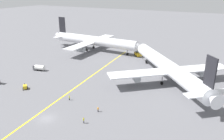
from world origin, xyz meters
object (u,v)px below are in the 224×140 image
Objects in this scene: gse_gpu_cart_small at (25,87)px; ground_crew_ramp_agent_by_cones at (84,120)px; pushback_tug at (138,54)px; airliner_being_pushed at (168,67)px; ground_crew_wing_walker_right at (98,109)px; ground_crew_marshaller_foreground at (69,98)px; gse_fuel_bowser_stubby at (39,67)px; airliner_at_gate_left at (94,41)px.

gse_gpu_cart_small reaches higher than ground_crew_ramp_agent_by_cones.
ground_crew_ramp_agent_by_cones is at bearing -81.14° from pushback_tug.
airliner_being_pushed is at bearing 35.79° from gse_gpu_cart_small.
gse_gpu_cart_small is 1.69× the size of ground_crew_wing_walker_right.
ground_crew_marshaller_foreground is (-1.30, -54.60, -0.34)m from pushback_tug.
gse_fuel_bowser_stubby reaches higher than gse_gpu_cart_small.
ground_crew_marshaller_foreground reaches higher than ground_crew_wing_walker_right.
airliner_being_pushed is at bearing -27.36° from airliner_at_gate_left.
airliner_being_pushed is 27.49× the size of ground_crew_ramp_agent_by_cones.
gse_fuel_bowser_stubby is (-50.57, -13.95, -4.03)m from airliner_being_pushed.
pushback_tug is at bearing 53.57° from gse_fuel_bowser_stubby.
gse_gpu_cart_small is 18.51m from ground_crew_marshaller_foreground.
ground_crew_wing_walker_right is (-11.34, -31.11, -4.56)m from airliner_being_pushed.
pushback_tug is 4.48× the size of ground_crew_ramp_agent_by_cones.
airliner_at_gate_left is 58.73m from ground_crew_marshaller_foreground.
airliner_being_pushed reaches higher than ground_crew_ramp_agent_by_cones.
gse_fuel_bowser_stubby is at bearing -164.58° from airliner_being_pushed.
airliner_being_pushed is 37.36m from ground_crew_marshaller_foreground.
gse_gpu_cart_small is (5.45, -54.01, -4.58)m from airliner_at_gate_left.
pushback_tug is at bearing 70.26° from gse_gpu_cart_small.
pushback_tug is 48.88m from gse_fuel_bowser_stubby.
pushback_tug is at bearing 130.32° from airliner_being_pushed.
ground_crew_wing_walker_right is at bearing -79.77° from pushback_tug.
ground_crew_marshaller_foreground is at bearing 1.79° from gse_gpu_cart_small.
ground_crew_ramp_agent_by_cones is (29.63, -7.87, 0.09)m from gse_gpu_cart_small.
pushback_tug is 1.47× the size of gse_fuel_bowser_stubby.
airliner_being_pushed reaches higher than gse_fuel_bowser_stubby.
gse_gpu_cart_small is at bearing -178.21° from ground_crew_marshaller_foreground.
gse_fuel_bowser_stubby is 42.82m from ground_crew_wing_walker_right.
airliner_at_gate_left reaches higher than ground_crew_marshaller_foreground.
airliner_being_pushed is 8.99× the size of gse_fuel_bowser_stubby.
gse_gpu_cart_small is 30.02m from ground_crew_wing_walker_right.
gse_fuel_bowser_stubby is (-9.23, 15.85, 0.54)m from gse_gpu_cart_small.
airliner_being_pushed reaches higher than ground_crew_wing_walker_right.
gse_fuel_bowser_stubby is at bearing -95.65° from airliner_at_gate_left.
pushback_tug is at bearing 88.64° from ground_crew_marshaller_foreground.
ground_crew_wing_walker_right is at bearing -57.35° from airliner_at_gate_left.
pushback_tug reaches higher than ground_crew_marshaller_foreground.
airliner_being_pushed is 39.70m from ground_crew_ramp_agent_by_cones.
airliner_being_pushed is at bearing 72.74° from ground_crew_ramp_agent_by_cones.
gse_fuel_bowser_stubby reaches higher than ground_crew_wing_walker_right.
gse_gpu_cart_small reaches higher than ground_crew_wing_walker_right.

